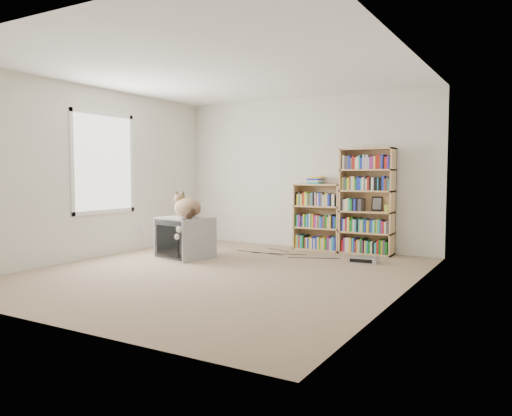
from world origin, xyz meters
The scene contains 17 objects.
floor centered at (0.00, 0.00, 0.00)m, with size 4.50×5.00×0.01m, color gray.
wall_back centered at (0.00, 2.50, 1.25)m, with size 4.50×0.02×2.50m, color silver.
wall_front centered at (0.00, -2.50, 1.25)m, with size 4.50×0.02×2.50m, color silver.
wall_left centered at (-2.25, 0.00, 1.25)m, with size 0.02×5.00×2.50m, color silver.
wall_right centered at (2.25, 0.00, 1.25)m, with size 0.02×5.00×2.50m, color silver.
ceiling centered at (0.00, 0.00, 2.50)m, with size 4.50×5.00×0.02m, color white.
window centered at (-2.24, 0.20, 1.40)m, with size 0.02×1.22×1.52m, color white.
crt_tv centered at (-1.07, 0.66, 0.30)m, with size 0.82×0.77×0.60m.
cat centered at (-1.03, 0.64, 0.70)m, with size 0.69×0.77×0.61m.
bookcase_tall centered at (1.12, 2.36, 0.78)m, with size 0.81×0.30×1.63m.
bookcase_short centered at (0.32, 2.36, 0.50)m, with size 0.78×0.30×1.07m.
book_stack centered at (0.28, 2.36, 1.13)m, with size 0.21×0.27×0.12m, color #AB1C16.
green_mug centered at (1.45, 2.34, 0.72)m, with size 0.10×0.10×0.11m, color #A4C739.
framed_print centered at (1.25, 2.44, 0.78)m, with size 0.17×0.01×0.22m, color black.
dvd_player centered at (1.34, 1.60, 0.04)m, with size 0.36×0.26×0.08m, color #B5B5BA.
wall_outlet centered at (-2.24, 1.00, 0.32)m, with size 0.01×0.08×0.13m, color silver.
floor_cables centered at (0.04, 1.76, 0.00)m, with size 1.20×0.70×0.01m, color black, non-canonical shape.
Camera 1 is at (3.48, -5.12, 1.25)m, focal length 35.00 mm.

